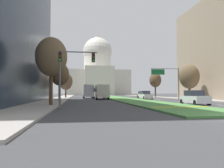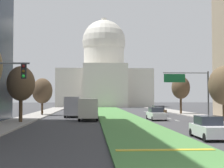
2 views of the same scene
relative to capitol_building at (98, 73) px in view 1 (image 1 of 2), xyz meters
name	(u,v)px [view 1 (image 1 of 2)]	position (x,y,z in m)	size (l,w,h in m)	color
ground_plane	(112,97)	(0.00, -49.83, -11.26)	(260.00, 260.00, 0.00)	#3D3D3F
grass_median	(115,97)	(0.00, -54.88, -11.19)	(6.27, 90.92, 0.14)	#4C8442
median_curb_nose	(180,107)	(0.00, -92.97, -11.10)	(5.65, 0.50, 0.04)	gold
lane_dashes_right	(153,99)	(7.25, -64.47, -11.26)	(0.16, 49.99, 0.01)	silver
sidewalk_left	(61,98)	(-13.37, -59.93, -11.19)	(4.00, 90.92, 0.15)	#9E9991
sidewalk_right	(171,98)	(13.37, -59.93, -11.19)	(4.00, 90.92, 0.15)	#9E9991
capitol_building	(98,73)	(0.00, 0.00, 0.00)	(30.83, 23.26, 30.15)	beige
traffic_light_near_left	(70,66)	(-10.02, -92.72, -7.47)	(3.34, 0.35, 5.20)	#515456
overhead_guide_sign	(168,77)	(8.78, -69.18, -6.59)	(6.06, 0.20, 6.50)	#515456
street_tree_left_near	(51,57)	(-12.21, -87.76, -5.96)	(3.40, 3.40, 7.46)	#4C3823
street_tree_left_mid	(60,74)	(-12.75, -70.81, -6.52)	(3.39, 3.39, 6.91)	#4C3823
street_tree_right_mid	(189,77)	(12.39, -71.14, -6.69)	(3.89, 3.89, 7.03)	#4C3823
street_tree_left_far	(66,82)	(-12.64, -54.09, -7.07)	(3.48, 3.48, 6.39)	#4C3823
street_tree_right_far	(155,80)	(12.01, -52.36, -6.42)	(3.32, 3.32, 6.96)	#4C3823
sedan_lead_stopped	(194,98)	(4.62, -87.12, -10.45)	(1.96, 4.39, 1.73)	silver
sedan_midblock	(145,95)	(4.61, -66.80, -10.44)	(2.03, 4.68, 1.76)	silver
sedan_distant	(142,95)	(7.14, -56.11, -10.46)	(2.00, 4.61, 1.71)	brown
box_truck_delivery	(88,91)	(-7.10, -59.40, -9.58)	(2.40, 6.40, 3.20)	#BCBCC1
city_bus	(101,91)	(-4.62, -64.54, -9.49)	(2.62, 11.00, 2.95)	beige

